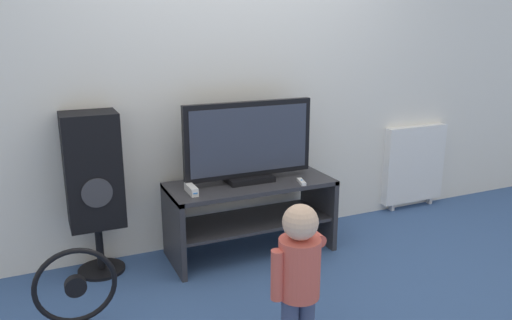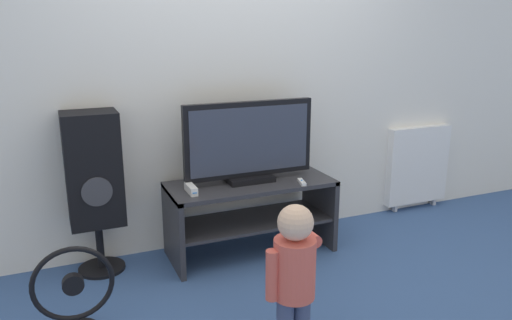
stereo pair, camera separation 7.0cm
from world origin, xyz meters
TOP-DOWN VIEW (x-y plane):
  - ground_plane at (0.00, 0.00)m, footprint 16.00×16.00m
  - wall_back at (0.00, 0.57)m, footprint 10.00×0.06m
  - tv_stand at (0.00, 0.25)m, footprint 1.18×0.49m
  - television at (0.00, 0.27)m, footprint 0.95×0.20m
  - game_console at (-0.45, 0.18)m, footprint 0.05×0.18m
  - remote_primary at (0.32, 0.07)m, footprint 0.06×0.13m
  - child at (-0.26, -0.93)m, footprint 0.31×0.46m
  - speaker_tower at (-1.04, 0.38)m, footprint 0.35×0.31m
  - floor_fan at (-1.25, -0.35)m, footprint 0.42×0.22m
  - radiator at (1.72, 0.50)m, footprint 0.63×0.08m

SIDE VIEW (x-z plane):
  - ground_plane at x=0.00m, z-range 0.00..0.00m
  - floor_fan at x=-1.25m, z-range -0.03..0.49m
  - tv_stand at x=0.00m, z-range 0.09..0.62m
  - radiator at x=1.72m, z-range 0.03..0.78m
  - child at x=-0.26m, z-range 0.07..0.88m
  - remote_primary at x=0.32m, z-range 0.53..0.56m
  - game_console at x=-0.45m, z-range 0.54..0.59m
  - speaker_tower at x=-1.04m, z-range 0.15..1.23m
  - television at x=0.00m, z-range 0.53..1.10m
  - wall_back at x=0.00m, z-range 0.00..2.60m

